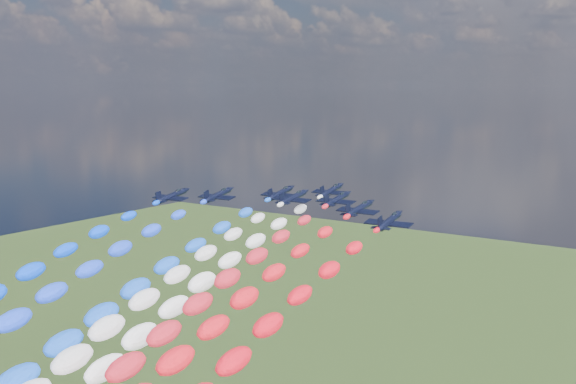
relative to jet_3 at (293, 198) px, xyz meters
The scene contains 12 objects.
jet_0 28.19m from the jet_3, 150.79° to the right, with size 9.10×12.21×2.69m, color black, non-canonical shape.
jet_1 17.95m from the jet_3, 158.40° to the right, with size 9.10×12.21×2.69m, color black, non-canonical shape.
jet_2 7.53m from the jet_3, 147.65° to the left, with size 9.10×12.21×2.69m, color black, non-canonical shape.
trail_2 59.68m from the jet_3, 96.48° to the right, with size 5.47×115.37×42.84m, color blue, non-canonical shape.
jet_3 is the anchor object (origin of this frame).
trail_3 63.16m from the jet_3, 90.00° to the right, with size 5.47×115.37×42.84m, color white, non-canonical shape.
jet_4 14.70m from the jet_3, 85.01° to the left, with size 9.10×12.21×2.69m, color black, non-canonical shape.
trail_4 49.46m from the jet_3, 88.39° to the right, with size 5.47×115.37×42.84m, color white, non-canonical shape.
jet_5 10.15m from the jet_3, 19.56° to the left, with size 9.10×12.21×2.69m, color black, non-canonical shape.
trail_5 60.69m from the jet_3, 80.42° to the right, with size 5.47×115.37×42.84m, color red, non-canonical shape.
jet_6 20.41m from the jet_3, 14.12° to the right, with size 9.10×12.21×2.69m, color black, non-canonical shape.
jet_7 34.20m from the jet_3, 24.02° to the right, with size 9.10×12.21×2.69m, color black, non-canonical shape.
Camera 1 is at (89.99, -127.77, 113.57)m, focal length 45.60 mm.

